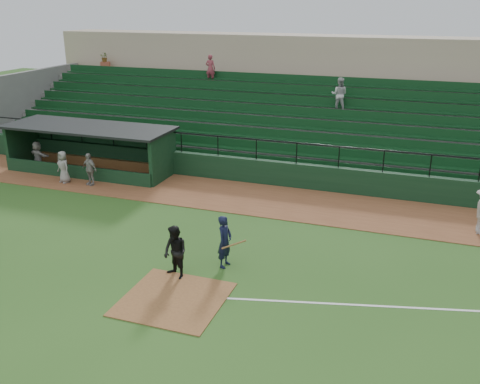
% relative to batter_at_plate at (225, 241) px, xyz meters
% --- Properties ---
extents(ground, '(90.00, 90.00, 0.00)m').
position_rel_batter_at_plate_xyz_m(ground, '(-0.69, -1.53, -0.91)').
color(ground, '#29511A').
rests_on(ground, ground).
extents(warning_track, '(40.00, 4.00, 0.03)m').
position_rel_batter_at_plate_xyz_m(warning_track, '(-0.69, 6.47, -0.89)').
color(warning_track, brown).
rests_on(warning_track, ground).
extents(home_plate_dirt, '(3.00, 3.00, 0.03)m').
position_rel_batter_at_plate_xyz_m(home_plate_dirt, '(-0.69, -2.53, -0.89)').
color(home_plate_dirt, brown).
rests_on(home_plate_dirt, ground).
extents(foul_line, '(17.49, 4.44, 0.01)m').
position_rel_batter_at_plate_xyz_m(foul_line, '(7.31, -0.33, -0.90)').
color(foul_line, white).
rests_on(foul_line, ground).
extents(stadium_structure, '(38.00, 13.08, 6.40)m').
position_rel_batter_at_plate_xyz_m(stadium_structure, '(-0.69, 14.93, 1.39)').
color(stadium_structure, black).
rests_on(stadium_structure, ground).
extents(dugout, '(8.90, 3.20, 2.42)m').
position_rel_batter_at_plate_xyz_m(dugout, '(-10.44, 8.03, 0.42)').
color(dugout, black).
rests_on(dugout, ground).
extents(batter_at_plate, '(1.05, 0.72, 1.82)m').
position_rel_batter_at_plate_xyz_m(batter_at_plate, '(0.00, 0.00, 0.00)').
color(batter_at_plate, black).
rests_on(batter_at_plate, ground).
extents(umpire, '(1.07, 0.99, 1.78)m').
position_rel_batter_at_plate_xyz_m(umpire, '(-1.22, -1.26, -0.02)').
color(umpire, black).
rests_on(umpire, ground).
extents(dugout_player_a, '(1.00, 0.61, 1.59)m').
position_rel_batter_at_plate_xyz_m(dugout_player_a, '(-9.16, 5.61, -0.08)').
color(dugout_player_a, '#99958F').
rests_on(dugout_player_a, warning_track).
extents(dugout_player_b, '(0.90, 0.74, 1.59)m').
position_rel_batter_at_plate_xyz_m(dugout_player_b, '(-10.58, 5.50, -0.09)').
color(dugout_player_b, gray).
rests_on(dugout_player_b, warning_track).
extents(dugout_player_c, '(1.52, 0.89, 1.56)m').
position_rel_batter_at_plate_xyz_m(dugout_player_c, '(-13.10, 6.74, -0.10)').
color(dugout_player_c, gray).
rests_on(dugout_player_c, warning_track).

